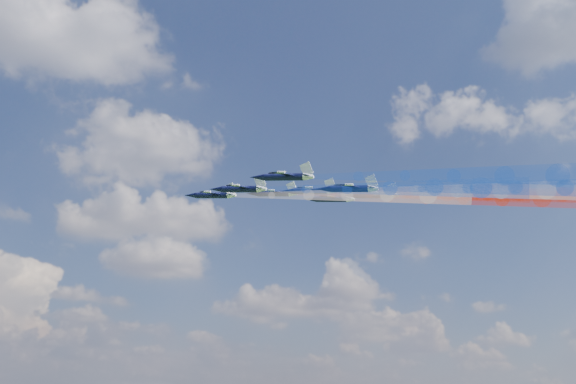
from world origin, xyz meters
name	(u,v)px	position (x,y,z in m)	size (l,w,h in m)	color
jet_lead	(212,195)	(-8.69, -12.66, 139.37)	(10.10, 12.63, 3.37)	black
trail_lead	(347,195)	(14.97, -31.34, 136.77)	(4.21, 49.37, 4.21)	white
jet_inner_left	(240,189)	(-6.54, -26.87, 137.07)	(10.10, 12.63, 3.37)	black
trail_inner_left	(390,188)	(17.12, -45.55, 134.46)	(4.21, 49.37, 4.21)	blue
jet_inner_right	(274,194)	(5.69, -12.31, 141.30)	(10.10, 12.63, 3.37)	black
trail_inner_right	(408,193)	(29.35, -30.99, 138.70)	(4.21, 49.37, 4.21)	red
jet_outer_left	(284,177)	(-2.69, -42.08, 135.57)	(10.10, 12.63, 3.37)	black
trail_outer_left	(454,175)	(20.98, -60.76, 132.97)	(4.21, 49.37, 4.21)	blue
jet_center_third	(311,191)	(9.39, -25.30, 138.71)	(10.10, 12.63, 3.37)	black
trail_center_third	(458,191)	(33.05, -43.98, 136.10)	(4.21, 49.37, 4.21)	white
jet_outer_right	(332,199)	(20.56, -10.95, 141.78)	(10.10, 12.63, 3.37)	black
trail_outer_right	(463,199)	(44.22, -29.63, 139.18)	(4.21, 49.37, 4.21)	red
jet_rear_left	(350,189)	(11.33, -40.18, 135.29)	(10.10, 12.63, 3.37)	black
trail_rear_left	(515,188)	(34.99, -58.86, 132.69)	(4.21, 49.37, 4.21)	blue
jet_rear_right	(374,195)	(24.09, -25.49, 139.20)	(10.10, 12.63, 3.37)	black
trail_rear_right	(520,195)	(47.76, -44.17, 136.60)	(4.21, 49.37, 4.21)	red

